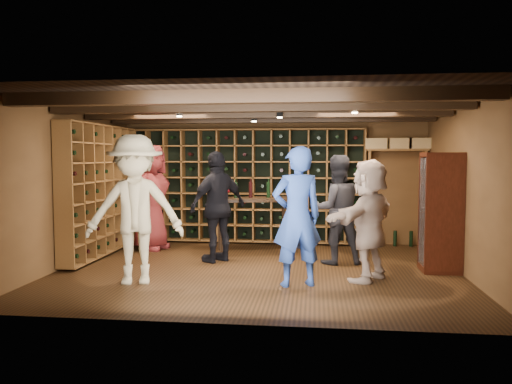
# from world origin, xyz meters

# --- Properties ---
(ground) EXTENTS (6.00, 6.00, 0.00)m
(ground) POSITION_xyz_m (0.00, 0.00, 0.00)
(ground) COLOR #341F0E
(ground) RESTS_ON ground
(room_shell) EXTENTS (6.00, 6.00, 6.00)m
(room_shell) POSITION_xyz_m (0.00, 0.05, 2.42)
(room_shell) COLOR brown
(room_shell) RESTS_ON ground
(wine_rack_back) EXTENTS (4.65, 0.30, 2.20)m
(wine_rack_back) POSITION_xyz_m (-0.52, 2.33, 1.15)
(wine_rack_back) COLOR brown
(wine_rack_back) RESTS_ON ground
(wine_rack_left) EXTENTS (0.30, 2.65, 2.20)m
(wine_rack_left) POSITION_xyz_m (-2.83, 0.82, 1.15)
(wine_rack_left) COLOR brown
(wine_rack_left) RESTS_ON ground
(crate_shelf) EXTENTS (1.20, 0.32, 2.07)m
(crate_shelf) POSITION_xyz_m (2.41, 2.32, 1.57)
(crate_shelf) COLOR brown
(crate_shelf) RESTS_ON ground
(display_cabinet) EXTENTS (0.55, 0.50, 1.75)m
(display_cabinet) POSITION_xyz_m (2.71, 0.20, 0.86)
(display_cabinet) COLOR #3A140B
(display_cabinet) RESTS_ON ground
(man_blue_shirt) EXTENTS (0.79, 0.65, 1.85)m
(man_blue_shirt) POSITION_xyz_m (0.62, -0.87, 0.93)
(man_blue_shirt) COLOR navy
(man_blue_shirt) RESTS_ON ground
(man_grey_suit) EXTENTS (0.99, 0.85, 1.75)m
(man_grey_suit) POSITION_xyz_m (1.20, 0.61, 0.87)
(man_grey_suit) COLOR black
(man_grey_suit) RESTS_ON ground
(guest_red_floral) EXTENTS (0.81, 1.06, 1.95)m
(guest_red_floral) POSITION_xyz_m (-2.14, 1.46, 0.97)
(guest_red_floral) COLOR maroon
(guest_red_floral) RESTS_ON ground
(guest_woman_black) EXTENTS (1.03, 1.09, 1.81)m
(guest_woman_black) POSITION_xyz_m (-0.71, 0.52, 0.91)
(guest_woman_black) COLOR black
(guest_woman_black) RESTS_ON ground
(guest_khaki) EXTENTS (1.44, 1.03, 2.01)m
(guest_khaki) POSITION_xyz_m (-1.56, -0.99, 1.01)
(guest_khaki) COLOR tan
(guest_khaki) RESTS_ON ground
(guest_beige) EXTENTS (1.28, 1.58, 1.69)m
(guest_beige) POSITION_xyz_m (1.60, -0.45, 0.84)
(guest_beige) COLOR tan
(guest_beige) RESTS_ON ground
(tasting_table) EXTENTS (1.42, 0.95, 1.26)m
(tasting_table) POSITION_xyz_m (-0.23, 1.41, 0.86)
(tasting_table) COLOR black
(tasting_table) RESTS_ON ground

